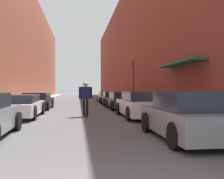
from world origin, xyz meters
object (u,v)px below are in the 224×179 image
(parked_car_right_3, at_px, (112,98))
(parked_car_right_4, at_px, (107,97))
(parked_car_right_2, at_px, (122,101))
(parked_car_left_1, at_px, (21,106))
(traffic_light, at_px, (133,78))
(parked_car_right_1, at_px, (141,105))
(parked_car_left_2, at_px, (38,101))
(skateboarder, at_px, (85,95))
(parked_car_right_0, at_px, (189,116))

(parked_car_right_3, bearing_deg, parked_car_right_4, 88.64)
(parked_car_right_2, bearing_deg, parked_car_right_4, 89.54)
(parked_car_right_2, height_order, parked_car_right_3, parked_car_right_2)
(parked_car_left_1, bearing_deg, traffic_light, 46.82)
(parked_car_right_3, bearing_deg, parked_car_right_1, -89.61)
(parked_car_left_2, distance_m, parked_car_right_1, 8.72)
(skateboarder, bearing_deg, parked_car_left_2, 122.04)
(parked_car_right_2, bearing_deg, parked_car_left_2, 171.95)
(parked_car_right_1, xyz_separation_m, parked_car_right_2, (-0.03, 5.32, -0.03))
(parked_car_left_1, height_order, parked_car_right_3, parked_car_right_3)
(parked_car_right_3, bearing_deg, parked_car_left_1, -122.49)
(parked_car_left_1, bearing_deg, skateboarder, 1.05)
(parked_car_right_0, relative_size, parked_car_right_2, 0.91)
(parked_car_right_1, height_order, parked_car_right_2, parked_car_right_1)
(parked_car_right_0, bearing_deg, parked_car_right_1, 89.97)
(parked_car_left_1, bearing_deg, parked_car_right_0, -46.65)
(parked_car_left_1, height_order, parked_car_right_4, parked_car_right_4)
(parked_car_right_0, bearing_deg, traffic_light, 83.54)
(parked_car_right_0, bearing_deg, parked_car_right_2, 90.15)
(parked_car_left_1, distance_m, parked_car_right_1, 6.19)
(parked_car_right_1, height_order, parked_car_right_3, parked_car_right_1)
(skateboarder, xyz_separation_m, traffic_light, (4.50, 8.27, 1.33))
(parked_car_right_2, xyz_separation_m, parked_car_right_3, (-0.04, 5.02, -0.01))
(parked_car_left_1, distance_m, parked_car_right_3, 11.30)
(parked_car_right_0, xyz_separation_m, skateboarder, (-2.82, 6.56, 0.49))
(parked_car_right_2, bearing_deg, traffic_light, 65.93)
(parked_car_right_4, bearing_deg, skateboarder, -101.23)
(parked_car_right_2, bearing_deg, parked_car_left_1, -143.58)
(parked_car_right_1, relative_size, skateboarder, 2.52)
(parked_car_right_4, bearing_deg, parked_car_left_1, -113.10)
(parked_car_left_2, height_order, traffic_light, traffic_light)
(parked_car_right_1, bearing_deg, parked_car_right_2, 90.34)
(parked_car_left_1, xyz_separation_m, parked_car_right_1, (6.14, -0.82, 0.06))
(parked_car_right_0, bearing_deg, skateboarder, 113.25)
(parked_car_right_4, bearing_deg, parked_car_right_2, -90.46)
(parked_car_right_3, xyz_separation_m, skateboarder, (-2.75, -9.47, 0.55))
(parked_car_left_2, xyz_separation_m, parked_car_right_0, (6.14, -11.87, 0.07))
(parked_car_right_1, relative_size, parked_car_right_4, 1.05)
(parked_car_left_2, relative_size, parked_car_right_2, 1.05)
(parked_car_left_2, bearing_deg, parked_car_right_0, -62.65)
(parked_car_right_4, height_order, skateboarder, skateboarder)
(parked_car_left_1, xyz_separation_m, parked_car_left_2, (-0.01, 5.37, 0.01))
(parked_car_left_2, xyz_separation_m, traffic_light, (7.82, 2.96, 1.90))
(parked_car_right_1, bearing_deg, parked_car_right_4, 89.82)
(parked_car_right_3, xyz_separation_m, parked_car_right_4, (0.12, 4.98, -0.02))
(skateboarder, bearing_deg, parked_car_right_0, -66.75)
(skateboarder, bearing_deg, parked_car_right_2, 57.89)
(skateboarder, height_order, traffic_light, traffic_light)
(parked_car_right_0, relative_size, parked_car_right_4, 0.90)
(parked_car_left_1, xyz_separation_m, traffic_light, (7.81, 8.33, 1.91))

